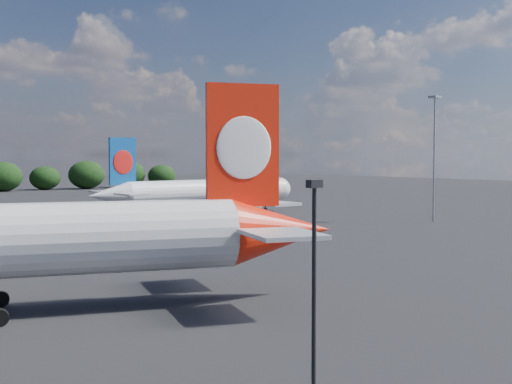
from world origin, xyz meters
TOP-DOWN VIEW (x-y plane):
  - china_southern_airliner at (51.46, 74.14)m, footprint 42.16×40.01m
  - apron_lamp_post at (-1.59, -14.37)m, footprint 0.55×0.30m
  - floodlight_mast_near at (75.33, 41.72)m, footprint 1.60×1.60m

SIDE VIEW (x-z plane):
  - china_southern_airliner at x=51.46m, z-range -2.70..11.10m
  - apron_lamp_post at x=-1.59m, z-range 0.64..10.72m
  - floodlight_mast_near at x=75.33m, z-range 3.19..23.69m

